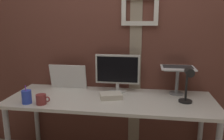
# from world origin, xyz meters

# --- Properties ---
(brick_wall_back) EXTENTS (3.43, 0.16, 2.34)m
(brick_wall_back) POSITION_xyz_m (0.00, 0.35, 1.17)
(brick_wall_back) COLOR brown
(brick_wall_back) RESTS_ON ground_plane
(desk) EXTENTS (1.93, 0.68, 0.73)m
(desk) POSITION_xyz_m (-0.03, -0.05, 0.66)
(desk) COLOR silver
(desk) RESTS_ON ground_plane
(monitor) EXTENTS (0.45, 0.18, 0.38)m
(monitor) POSITION_xyz_m (0.01, 0.17, 0.95)
(monitor) COLOR silver
(monitor) RESTS_ON desk
(laptop_stand) EXTENTS (0.28, 0.22, 0.26)m
(laptop_stand) POSITION_xyz_m (0.60, 0.17, 0.91)
(laptop_stand) COLOR gray
(laptop_stand) RESTS_ON desk
(laptop) EXTENTS (0.32, 0.30, 0.25)m
(laptop) POSITION_xyz_m (0.60, 0.24, 1.06)
(laptop) COLOR white
(laptop) RESTS_ON laptop_stand
(whiteboard_panel) EXTENTS (0.39, 0.06, 0.26)m
(whiteboard_panel) POSITION_xyz_m (-0.53, 0.20, 0.86)
(whiteboard_panel) COLOR white
(whiteboard_panel) RESTS_ON desk
(desk_lamp) EXTENTS (0.12, 0.20, 0.33)m
(desk_lamp) POSITION_xyz_m (0.65, -0.10, 0.94)
(desk_lamp) COLOR black
(desk_lamp) RESTS_ON desk
(pen_cup) EXTENTS (0.08, 0.08, 0.17)m
(pen_cup) POSITION_xyz_m (-0.74, -0.29, 0.79)
(pen_cup) COLOR blue
(pen_cup) RESTS_ON desk
(coffee_mug) EXTENTS (0.13, 0.09, 0.09)m
(coffee_mug) POSITION_xyz_m (-0.61, -0.29, 0.78)
(coffee_mug) COLOR maroon
(coffee_mug) RESTS_ON desk
(paper_clutter_stack) EXTENTS (0.23, 0.19, 0.05)m
(paper_clutter_stack) POSITION_xyz_m (-0.03, -0.05, 0.76)
(paper_clutter_stack) COLOR silver
(paper_clutter_stack) RESTS_ON desk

